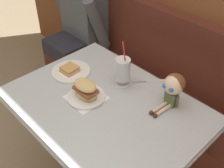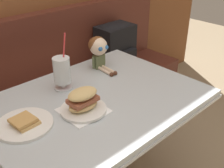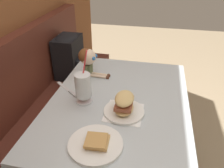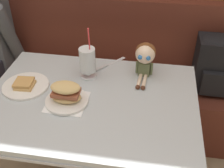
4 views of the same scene
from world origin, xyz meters
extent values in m
cube|color=#512319|center=(0.00, 0.77, 0.23)|extent=(2.60, 0.48, 0.45)
cube|color=#512319|center=(0.00, 0.96, 0.73)|extent=(2.60, 0.10, 0.55)
cube|color=#B2BCC1|center=(0.00, 0.18, 0.72)|extent=(1.10, 0.80, 0.03)
cube|color=#B7BABF|center=(0.00, 0.18, 0.70)|extent=(1.11, 0.81, 0.02)
cylinder|color=#A5A8AD|center=(0.00, 0.18, 0.37)|extent=(0.14, 0.14, 0.65)
cylinder|color=white|center=(-0.37, 0.22, 0.75)|extent=(0.25, 0.25, 0.01)
cube|color=tan|center=(-0.37, 0.21, 0.76)|extent=(0.10, 0.10, 0.01)
cube|color=tan|center=(-0.38, 0.22, 0.78)|extent=(0.10, 0.10, 0.01)
cylinder|color=silver|center=(-0.06, 0.37, 0.74)|extent=(0.10, 0.10, 0.01)
cylinder|color=silver|center=(-0.06, 0.37, 0.77)|extent=(0.03, 0.03, 0.03)
cylinder|color=silver|center=(-0.06, 0.37, 0.85)|extent=(0.09, 0.09, 0.14)
cylinder|color=pink|center=(-0.06, 0.37, 0.84)|extent=(0.08, 0.08, 0.13)
cylinder|color=#DB383D|center=(-0.04, 0.37, 0.95)|extent=(0.01, 0.05, 0.22)
cube|color=white|center=(-0.11, 0.13, 0.74)|extent=(0.20, 0.20, 0.00)
cylinder|color=white|center=(-0.11, 0.13, 0.75)|extent=(0.22, 0.22, 0.01)
ellipsoid|color=tan|center=(-0.11, 0.13, 0.77)|extent=(0.15, 0.10, 0.04)
cube|color=#995138|center=(-0.11, 0.13, 0.80)|extent=(0.14, 0.09, 0.02)
ellipsoid|color=tan|center=(-0.11, 0.13, 0.83)|extent=(0.15, 0.10, 0.04)
cube|color=silver|center=(0.08, 0.56, 0.74)|extent=(0.10, 0.12, 0.00)
cube|color=#B2B5BA|center=(0.00, 0.46, 0.75)|extent=(0.07, 0.08, 0.01)
cube|color=#5B6642|center=(0.26, 0.44, 0.78)|extent=(0.07, 0.04, 0.08)
sphere|color=beige|center=(0.26, 0.44, 0.88)|extent=(0.11, 0.11, 0.11)
ellipsoid|color=brown|center=(0.26, 0.45, 0.89)|extent=(0.12, 0.11, 0.10)
sphere|color=#2D6BB2|center=(0.23, 0.40, 0.88)|extent=(0.03, 0.03, 0.03)
sphere|color=#2D6BB2|center=(0.27, 0.39, 0.88)|extent=(0.03, 0.03, 0.03)
cylinder|color=beige|center=(0.24, 0.36, 0.75)|extent=(0.03, 0.12, 0.02)
cylinder|color=beige|center=(0.26, 0.36, 0.75)|extent=(0.03, 0.12, 0.02)
sphere|color=#4C2819|center=(0.23, 0.30, 0.75)|extent=(0.03, 0.03, 0.03)
sphere|color=#4C2819|center=(0.26, 0.30, 0.75)|extent=(0.03, 0.03, 0.03)
cylinder|color=#5B6642|center=(0.21, 0.44, 0.79)|extent=(0.02, 0.02, 0.07)
cylinder|color=#5B6642|center=(0.30, 0.44, 0.79)|extent=(0.02, 0.02, 0.07)
cube|color=#4C5156|center=(-0.95, 0.80, 0.74)|extent=(0.38, 0.24, 0.58)
cube|color=#23232D|center=(-0.95, 0.62, 0.52)|extent=(0.34, 0.36, 0.14)
cylinder|color=#4C5156|center=(-1.18, 0.75, 0.77)|extent=(0.09, 0.25, 0.48)
cylinder|color=#4C5156|center=(-0.72, 0.75, 0.77)|extent=(0.09, 0.25, 0.48)
camera|label=1|loc=(0.86, -0.58, 1.81)|focal=44.46mm
camera|label=2|loc=(-0.77, -0.76, 1.49)|focal=44.90mm
camera|label=3|loc=(-1.06, 0.00, 1.50)|focal=35.78mm
camera|label=4|loc=(0.29, -0.93, 1.67)|focal=45.55mm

